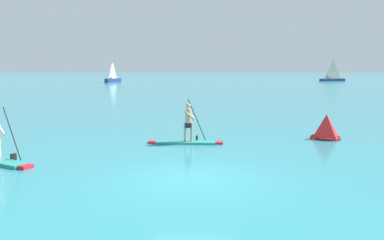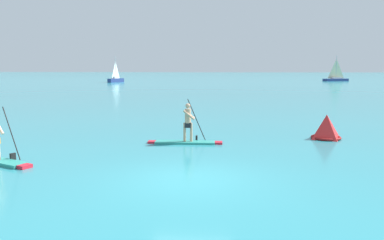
{
  "view_description": "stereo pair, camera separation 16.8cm",
  "coord_description": "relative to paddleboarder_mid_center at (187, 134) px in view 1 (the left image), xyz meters",
  "views": [
    {
      "loc": [
        0.99,
        -11.23,
        3.29
      ],
      "look_at": [
        -0.63,
        7.3,
        0.76
      ],
      "focal_mm": 36.76,
      "sensor_mm": 36.0,
      "label": 1
    },
    {
      "loc": [
        1.16,
        -11.21,
        3.29
      ],
      "look_at": [
        -0.63,
        7.3,
        0.76
      ],
      "focal_mm": 36.76,
      "sensor_mm": 36.0,
      "label": 2
    }
  ],
  "objects": [
    {
      "name": "paddleboarder_mid_center",
      "position": [
        0.0,
        0.0,
        0.0
      ],
      "size": [
        3.23,
        0.86,
        1.94
      ],
      "rotation": [
        0.0,
        0.0,
        0.03
      ],
      "color": "teal",
      "rests_on": "ground"
    },
    {
      "name": "ground",
      "position": [
        0.68,
        -5.38,
        -0.41
      ],
      "size": [
        440.0,
        440.0,
        0.0
      ],
      "primitive_type": "plane",
      "color": "teal"
    },
    {
      "name": "sailboat_left_horizon",
      "position": [
        -22.2,
        64.74,
        0.38
      ],
      "size": [
        2.62,
        4.25,
        5.4
      ],
      "rotation": [
        0.0,
        0.0,
        4.29
      ],
      "color": "navy",
      "rests_on": "ground"
    },
    {
      "name": "race_marker_buoy",
      "position": [
        6.26,
        1.7,
        0.09
      ],
      "size": [
        1.48,
        1.48,
        1.12
      ],
      "color": "red",
      "rests_on": "ground"
    },
    {
      "name": "sailboat_right_horizon",
      "position": [
        25.83,
        76.1,
        0.29
      ],
      "size": [
        6.08,
        3.93,
        5.75
      ],
      "rotation": [
        0.0,
        0.0,
        3.57
      ],
      "color": "navy",
      "rests_on": "ground"
    }
  ]
}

